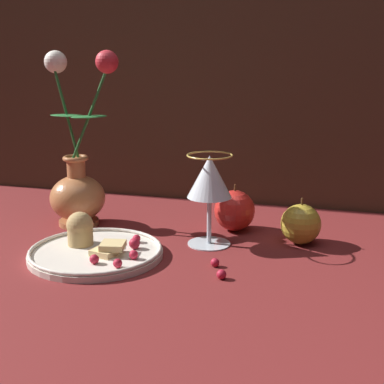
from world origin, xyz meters
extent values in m
plane|color=maroon|center=(0.00, 0.00, 0.00)|extent=(2.40, 2.40, 0.00)
cylinder|color=#B77042|center=(-0.18, 0.08, 0.01)|extent=(0.08, 0.08, 0.01)
ellipsoid|color=#B77042|center=(-0.18, 0.08, 0.05)|extent=(0.11, 0.11, 0.09)
cylinder|color=#B77042|center=(-0.18, 0.08, 0.11)|extent=(0.04, 0.04, 0.05)
torus|color=#B77042|center=(-0.18, 0.08, 0.13)|extent=(0.05, 0.05, 0.01)
cylinder|color=#23662D|center=(-0.19, 0.09, 0.22)|extent=(0.04, 0.02, 0.18)
ellipsoid|color=#23662D|center=(-0.19, 0.09, 0.21)|extent=(0.07, 0.05, 0.00)
sphere|color=silver|center=(-0.21, 0.09, 0.31)|extent=(0.04, 0.04, 0.04)
cylinder|color=#23662D|center=(-0.14, 0.07, 0.22)|extent=(0.08, 0.02, 0.18)
ellipsoid|color=#23662D|center=(-0.14, 0.08, 0.22)|extent=(0.08, 0.08, 0.00)
sphere|color=red|center=(-0.10, 0.07, 0.31)|extent=(0.04, 0.04, 0.04)
cylinder|color=silver|center=(-0.06, -0.07, 0.01)|extent=(0.22, 0.22, 0.01)
torus|color=silver|center=(-0.06, -0.07, 0.01)|extent=(0.22, 0.22, 0.01)
cylinder|color=tan|center=(-0.10, -0.05, 0.03)|extent=(0.04, 0.04, 0.04)
sphere|color=tan|center=(-0.10, -0.05, 0.05)|extent=(0.05, 0.05, 0.05)
cube|color=#DBBC7A|center=(-0.04, -0.08, 0.01)|extent=(0.05, 0.05, 0.01)
cube|color=#DBBC7A|center=(-0.03, -0.08, 0.03)|extent=(0.04, 0.04, 0.01)
sphere|color=#AD192D|center=(-0.04, -0.13, 0.02)|extent=(0.02, 0.02, 0.02)
sphere|color=#AD192D|center=(0.00, -0.13, 0.02)|extent=(0.01, 0.01, 0.01)
sphere|color=#AD192D|center=(0.01, -0.09, 0.02)|extent=(0.01, 0.01, 0.01)
sphere|color=#AD192D|center=(-0.01, -0.04, 0.02)|extent=(0.02, 0.02, 0.02)
sphere|color=#AD192D|center=(-0.02, -0.01, 0.02)|extent=(0.01, 0.01, 0.01)
cylinder|color=silver|center=(0.10, 0.04, 0.00)|extent=(0.08, 0.08, 0.00)
cylinder|color=silver|center=(0.10, 0.04, 0.05)|extent=(0.01, 0.01, 0.08)
cone|color=silver|center=(0.10, 0.04, 0.12)|extent=(0.08, 0.08, 0.07)
cone|color=maroon|center=(0.10, 0.04, 0.11)|extent=(0.07, 0.07, 0.05)
torus|color=gold|center=(0.10, 0.04, 0.16)|extent=(0.08, 0.08, 0.00)
sphere|color=red|center=(0.13, 0.13, 0.04)|extent=(0.08, 0.08, 0.08)
cylinder|color=#4C3319|center=(0.13, 0.13, 0.08)|extent=(0.00, 0.00, 0.01)
sphere|color=#B2932D|center=(0.26, 0.09, 0.04)|extent=(0.07, 0.07, 0.07)
cylinder|color=#4C3319|center=(0.26, 0.09, 0.08)|extent=(0.00, 0.00, 0.01)
sphere|color=#AD192D|center=(0.16, -0.11, 0.01)|extent=(0.01, 0.01, 0.01)
sphere|color=#AD192D|center=(0.14, -0.06, 0.01)|extent=(0.01, 0.01, 0.01)
camera|label=1|loc=(0.32, -0.83, 0.32)|focal=50.00mm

